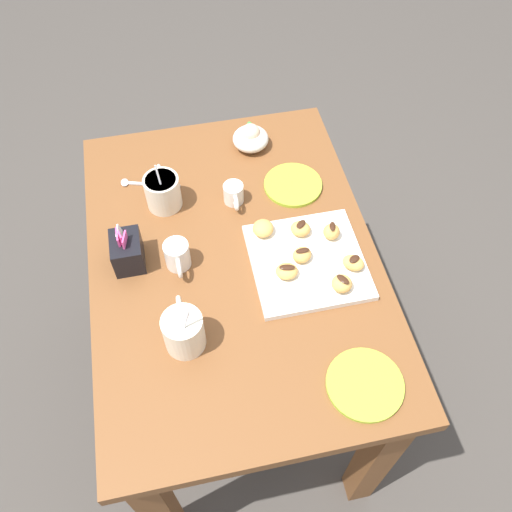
# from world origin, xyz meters

# --- Properties ---
(ground_plane) EXTENTS (8.00, 8.00, 0.00)m
(ground_plane) POSITION_xyz_m (0.00, 0.00, 0.00)
(ground_plane) COLOR #423D38
(dining_table) EXTENTS (0.98, 0.69, 0.75)m
(dining_table) POSITION_xyz_m (0.00, 0.00, 0.59)
(dining_table) COLOR brown
(dining_table) RESTS_ON ground_plane
(pastry_plate_square) EXTENTS (0.27, 0.27, 0.02)m
(pastry_plate_square) POSITION_xyz_m (-0.06, -0.17, 0.75)
(pastry_plate_square) COLOR white
(pastry_plate_square) RESTS_ON dining_table
(coffee_mug_cream_left) EXTENTS (0.13, 0.09, 0.15)m
(coffee_mug_cream_left) POSITION_xyz_m (-0.20, 0.14, 0.80)
(coffee_mug_cream_left) COLOR silver
(coffee_mug_cream_left) RESTS_ON dining_table
(coffee_mug_cream_right) EXTENTS (0.13, 0.09, 0.14)m
(coffee_mug_cream_right) POSITION_xyz_m (0.21, 0.14, 0.80)
(coffee_mug_cream_right) COLOR silver
(coffee_mug_cream_right) RESTS_ON dining_table
(cream_pitcher_white) EXTENTS (0.10, 0.06, 0.07)m
(cream_pitcher_white) POSITION_xyz_m (0.01, 0.13, 0.79)
(cream_pitcher_white) COLOR white
(cream_pitcher_white) RESTS_ON dining_table
(sugar_caddy) EXTENTS (0.09, 0.07, 0.11)m
(sugar_caddy) POSITION_xyz_m (0.04, 0.25, 0.79)
(sugar_caddy) COLOR black
(sugar_caddy) RESTS_ON dining_table
(ice_cream_bowl) EXTENTS (0.10, 0.10, 0.07)m
(ice_cream_bowl) POSITION_xyz_m (0.37, -0.12, 0.78)
(ice_cream_bowl) COLOR white
(ice_cream_bowl) RESTS_ON dining_table
(chocolate_sauce_pitcher) EXTENTS (0.09, 0.05, 0.06)m
(chocolate_sauce_pitcher) POSITION_xyz_m (0.18, -0.03, 0.78)
(chocolate_sauce_pitcher) COLOR white
(chocolate_sauce_pitcher) RESTS_ON dining_table
(saucer_lime_left) EXTENTS (0.16, 0.16, 0.01)m
(saucer_lime_left) POSITION_xyz_m (-0.38, -0.21, 0.75)
(saucer_lime_left) COLOR #9EC633
(saucer_lime_left) RESTS_ON dining_table
(saucer_lime_right) EXTENTS (0.15, 0.15, 0.01)m
(saucer_lime_right) POSITION_xyz_m (0.20, -0.20, 0.75)
(saucer_lime_right) COLOR #9EC633
(saucer_lime_right) RESTS_ON dining_table
(loose_spoon_near_saucer) EXTENTS (0.06, 0.15, 0.01)m
(loose_spoon_near_saucer) POSITION_xyz_m (0.28, 0.20, 0.75)
(loose_spoon_near_saucer) COLOR silver
(loose_spoon_near_saucer) RESTS_ON dining_table
(beignet_0) EXTENTS (0.05, 0.06, 0.03)m
(beignet_0) POSITION_xyz_m (-0.09, -0.11, 0.78)
(beignet_0) COLOR #DBA351
(beignet_0) RESTS_ON pastry_plate_square
(chocolate_drizzle_0) EXTENTS (0.02, 0.04, 0.00)m
(chocolate_drizzle_0) POSITION_xyz_m (-0.09, -0.11, 0.79)
(chocolate_drizzle_0) COLOR #381E11
(chocolate_drizzle_0) RESTS_ON beignet_0
(beignet_1) EXTENTS (0.07, 0.07, 0.03)m
(beignet_1) POSITION_xyz_m (-0.15, -0.22, 0.78)
(beignet_1) COLOR #DBA351
(beignet_1) RESTS_ON pastry_plate_square
(chocolate_drizzle_1) EXTENTS (0.04, 0.03, 0.00)m
(chocolate_drizzle_1) POSITION_xyz_m (-0.15, -0.22, 0.80)
(chocolate_drizzle_1) COLOR #381E11
(chocolate_drizzle_1) RESTS_ON beignet_1
(beignet_2) EXTENTS (0.06, 0.06, 0.03)m
(beignet_2) POSITION_xyz_m (0.03, -0.17, 0.78)
(beignet_2) COLOR #DBA351
(beignet_2) RESTS_ON pastry_plate_square
(chocolate_drizzle_2) EXTENTS (0.03, 0.03, 0.00)m
(chocolate_drizzle_2) POSITION_xyz_m (0.03, -0.17, 0.80)
(chocolate_drizzle_2) COLOR #381E11
(chocolate_drizzle_2) RESTS_ON beignet_2
(beignet_3) EXTENTS (0.04, 0.04, 0.04)m
(beignet_3) POSITION_xyz_m (0.00, -0.24, 0.78)
(beignet_3) COLOR #DBA351
(beignet_3) RESTS_ON pastry_plate_square
(chocolate_drizzle_3) EXTENTS (0.03, 0.02, 0.00)m
(chocolate_drizzle_3) POSITION_xyz_m (0.00, -0.24, 0.80)
(chocolate_drizzle_3) COLOR #381E11
(chocolate_drizzle_3) RESTS_ON beignet_3
(beignet_4) EXTENTS (0.07, 0.07, 0.03)m
(beignet_4) POSITION_xyz_m (0.05, -0.08, 0.78)
(beignet_4) COLOR #DBA351
(beignet_4) RESTS_ON pastry_plate_square
(beignet_5) EXTENTS (0.06, 0.07, 0.03)m
(beignet_5) POSITION_xyz_m (-0.10, -0.27, 0.78)
(beignet_5) COLOR #DBA351
(beignet_5) RESTS_ON pastry_plate_square
(chocolate_drizzle_5) EXTENTS (0.03, 0.03, 0.00)m
(chocolate_drizzle_5) POSITION_xyz_m (-0.10, -0.27, 0.79)
(chocolate_drizzle_5) COLOR #381E11
(chocolate_drizzle_5) RESTS_ON beignet_5
(beignet_6) EXTENTS (0.06, 0.06, 0.03)m
(beignet_6) POSITION_xyz_m (-0.05, -0.16, 0.78)
(beignet_6) COLOR #DBA351
(beignet_6) RESTS_ON pastry_plate_square
(chocolate_drizzle_6) EXTENTS (0.02, 0.03, 0.00)m
(chocolate_drizzle_6) POSITION_xyz_m (-0.05, -0.16, 0.80)
(chocolate_drizzle_6) COLOR #381E11
(chocolate_drizzle_6) RESTS_ON beignet_6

